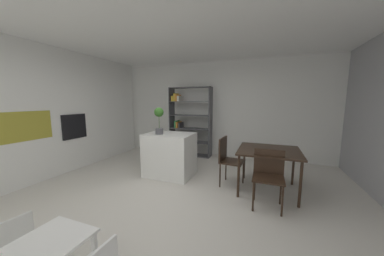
{
  "coord_description": "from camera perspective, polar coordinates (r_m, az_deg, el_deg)",
  "views": [
    {
      "loc": [
        1.56,
        -2.72,
        1.62
      ],
      "look_at": [
        0.16,
        0.94,
        1.08
      ],
      "focal_mm": 18.2,
      "sensor_mm": 36.0,
      "label": 1
    }
  ],
  "objects": [
    {
      "name": "ground_plane",
      "position": [
        3.53,
        -8.39,
        -19.53
      ],
      "size": [
        9.24,
        9.24,
        0.0
      ],
      "primitive_type": "plane",
      "color": "beige"
    },
    {
      "name": "ceiling_slab",
      "position": [
        3.34,
        -9.47,
        28.12
      ],
      "size": [
        6.72,
        5.96,
        0.06
      ],
      "color": "white",
      "rests_on": "ground_plane"
    },
    {
      "name": "back_partition",
      "position": [
        5.88,
        5.59,
        5.48
      ],
      "size": [
        6.72,
        0.06,
        2.75
      ],
      "primitive_type": "cube",
      "color": "silver",
      "rests_on": "ground_plane"
    },
    {
      "name": "tall_cabinet_run_left",
      "position": [
        5.29,
        -38.08,
        3.57
      ],
      "size": [
        0.67,
        5.37,
        2.75
      ],
      "primitive_type": "cube",
      "color": "white",
      "rests_on": "ground_plane"
    },
    {
      "name": "cabinet_niche_splashback",
      "position": [
        4.7,
        -42.38,
        0.12
      ],
      "size": [
        0.01,
        1.25,
        0.55
      ],
      "color": "#9E932D",
      "rests_on": "ground_plane"
    },
    {
      "name": "built_in_oven",
      "position": [
        5.3,
        -31.22,
        0.43
      ],
      "size": [
        0.06,
        0.59,
        0.57
      ],
      "color": "black",
      "rests_on": "ground_plane"
    },
    {
      "name": "kitchen_island",
      "position": [
        4.31,
        -6.52,
        -7.74
      ],
      "size": [
        1.0,
        0.74,
        0.93
      ],
      "primitive_type": "cube",
      "color": "white",
      "rests_on": "ground_plane"
    },
    {
      "name": "potted_plant_on_island",
      "position": [
        4.13,
        -9.64,
        2.91
      ],
      "size": [
        0.2,
        0.2,
        0.56
      ],
      "color": "#4C4C51",
      "rests_on": "kitchen_island"
    },
    {
      "name": "open_bookshelf",
      "position": [
        5.82,
        -1.44,
        0.55
      ],
      "size": [
        1.25,
        0.37,
        2.02
      ],
      "color": "#4C4C51",
      "rests_on": "ground_plane"
    },
    {
      "name": "child_table",
      "position": [
        2.26,
        -35.6,
        -26.64
      ],
      "size": [
        0.54,
        0.5,
        0.48
      ],
      "color": "white",
      "rests_on": "ground_plane"
    },
    {
      "name": "child_chair_left",
      "position": [
        2.65,
        -41.29,
        -24.01
      ],
      "size": [
        0.3,
        0.3,
        0.54
      ],
      "rotation": [
        0.0,
        0.0,
        1.44
      ],
      "color": "silver",
      "rests_on": "ground_plane"
    },
    {
      "name": "dining_table",
      "position": [
        3.76,
        21.57,
        -7.04
      ],
      "size": [
        1.04,
        1.0,
        0.76
      ],
      "color": "black",
      "rests_on": "ground_plane"
    },
    {
      "name": "dining_chair_near",
      "position": [
        3.29,
        21.49,
        -11.94
      ],
      "size": [
        0.45,
        0.41,
        0.87
      ],
      "rotation": [
        0.0,
        0.0,
        0.0
      ],
      "color": "black",
      "rests_on": "ground_plane"
    },
    {
      "name": "dining_chair_island_side",
      "position": [
        3.86,
        10.38,
        -8.23
      ],
      "size": [
        0.45,
        0.48,
        0.93
      ],
      "rotation": [
        0.0,
        0.0,
        1.47
      ],
      "color": "black",
      "rests_on": "ground_plane"
    }
  ]
}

